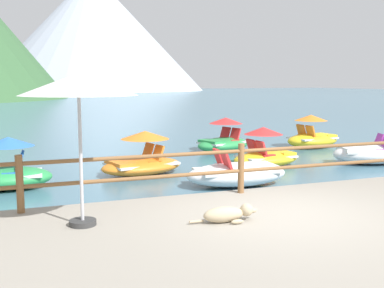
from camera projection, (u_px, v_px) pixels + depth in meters
name	position (u px, v px, depth m)	size (l,w,h in m)	color
ground_plane	(57.00, 108.00, 44.88)	(200.00, 200.00, 0.00)	#477084
promenade_dock	(381.00, 277.00, 5.72)	(28.00, 8.00, 0.40)	gray
dock_railing	(241.00, 163.00, 9.10)	(23.92, 0.12, 0.95)	brown
beach_umbrella	(79.00, 86.00, 6.85)	(1.70, 1.70, 2.24)	#B2B2B7
dog_resting	(228.00, 214.00, 7.27)	(1.08, 0.40, 0.26)	tan
pedal_boat_0	(237.00, 174.00, 11.59)	(2.58, 1.44, 0.89)	white
pedal_boat_1	(142.00, 160.00, 12.99)	(2.56, 1.88, 1.18)	orange
pedal_boat_2	(370.00, 154.00, 14.63)	(2.56, 1.86, 0.91)	white
pedal_boat_3	(5.00, 172.00, 11.19)	(2.20, 1.36, 1.24)	green
pedal_boat_4	(312.00, 136.00, 18.19)	(2.32, 1.56, 1.25)	yellow
pedal_boat_6	(224.00, 140.00, 17.17)	(2.48, 1.93, 1.22)	green
pedal_boat_7	(266.00, 153.00, 14.21)	(2.22, 1.41, 1.18)	yellow
distant_peak	(93.00, 32.00, 122.80)	(56.33, 56.33, 29.73)	#A8B2C1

